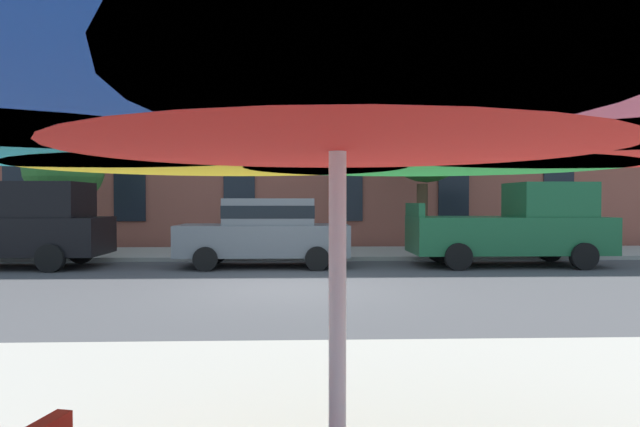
# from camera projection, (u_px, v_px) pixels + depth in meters

# --- Properties ---
(ground_plane) EXTENTS (120.00, 120.00, 0.00)m
(ground_plane) POSITION_uv_depth(u_px,v_px,m) (288.00, 289.00, 10.90)
(ground_plane) COLOR #424244
(sidewalk_far) EXTENTS (56.00, 3.60, 0.12)m
(sidewalk_far) POSITION_uv_depth(u_px,v_px,m) (293.00, 253.00, 17.69)
(sidewalk_far) COLOR #9E998E
(sidewalk_far) RESTS_ON ground
(apartment_building) EXTENTS (38.27, 12.08, 16.00)m
(apartment_building) POSITION_uv_depth(u_px,v_px,m) (295.00, 64.00, 25.69)
(apartment_building) COLOR #934C3D
(apartment_building) RESTS_ON ground
(pickup_black) EXTENTS (5.10, 2.12, 2.20)m
(pickup_black) POSITION_uv_depth(u_px,v_px,m) (13.00, 228.00, 14.32)
(pickup_black) COLOR black
(pickup_black) RESTS_ON ground
(sedan_gray) EXTENTS (4.40, 1.98, 1.78)m
(sedan_gray) POSITION_uv_depth(u_px,v_px,m) (266.00, 230.00, 14.55)
(sedan_gray) COLOR slate
(sedan_gray) RESTS_ON ground
(pickup_green) EXTENTS (5.10, 2.12, 2.20)m
(pickup_green) POSITION_uv_depth(u_px,v_px,m) (516.00, 227.00, 14.79)
(pickup_green) COLOR #195933
(pickup_green) RESTS_ON ground
(street_tree_left) EXTENTS (2.37, 2.37, 3.93)m
(street_tree_left) POSITION_uv_depth(u_px,v_px,m) (66.00, 168.00, 17.09)
(street_tree_left) COLOR #4C3823
(street_tree_left) RESTS_ON ground
(street_tree_middle) EXTENTS (2.84, 2.80, 5.06)m
(street_tree_middle) POSITION_uv_depth(u_px,v_px,m) (425.00, 138.00, 17.21)
(street_tree_middle) COLOR #4C3823
(street_tree_middle) RESTS_ON ground
(patio_umbrella) EXTENTS (4.11, 3.81, 2.37)m
(patio_umbrella) POSITION_uv_depth(u_px,v_px,m) (338.00, 90.00, 1.87)
(patio_umbrella) COLOR silver
(patio_umbrella) RESTS_ON ground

